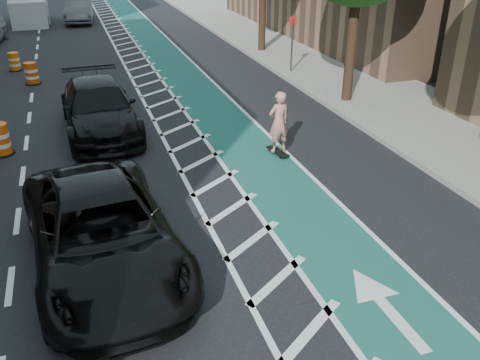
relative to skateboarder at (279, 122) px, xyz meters
name	(u,v)px	position (x,y,z in m)	size (l,w,h in m)	color
ground	(182,254)	(-3.70, -3.98, -0.99)	(120.00, 120.00, 0.00)	black
bike_lane	(201,97)	(-0.70, 6.02, -0.99)	(2.00, 90.00, 0.01)	#18544C
buffer_strip	(163,101)	(-2.20, 6.02, -0.99)	(1.40, 90.00, 0.01)	silver
sidewalk_right	(351,81)	(5.80, 6.02, -0.92)	(5.00, 90.00, 0.15)	gray
curb_right	(298,86)	(3.35, 6.02, -0.91)	(0.12, 90.00, 0.16)	gray
sign_post	(292,43)	(3.90, 8.02, 0.36)	(0.35, 0.08, 2.47)	#4C4C4C
skateboard	(278,152)	(0.00, 0.00, -0.90)	(0.40, 0.92, 0.12)	black
skateboarder	(279,122)	(0.00, 0.00, 0.00)	(0.64, 0.42, 1.75)	tan
suv_near	(102,233)	(-5.16, -3.93, -0.22)	(2.55, 5.54, 1.54)	black
suv_far	(99,108)	(-4.64, 3.52, -0.22)	(2.16, 5.32, 1.55)	black
car_grey	(79,9)	(-4.28, 25.32, -0.18)	(1.73, 4.95, 1.63)	#5B5B60
box_truck	(29,7)	(-7.45, 25.90, 0.02)	(2.50, 5.34, 2.21)	silver
barrel_a	(0,140)	(-7.50, 2.55, -0.56)	(0.67, 0.67, 0.91)	#EE520C
barrel_b	(32,74)	(-6.88, 10.02, -0.58)	(0.65, 0.65, 0.89)	#DB480B
barrel_c	(15,62)	(-7.70, 12.62, -0.61)	(0.59, 0.59, 0.81)	orange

